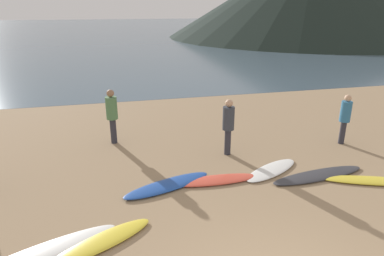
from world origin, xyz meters
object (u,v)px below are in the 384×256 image
(surfboard_0, at_px, (42,253))
(person_3, at_px, (345,115))
(surfboard_5, at_px, (318,175))
(surfboard_2, at_px, (168,185))
(surfboard_1, at_px, (102,241))
(surfboard_3, at_px, (216,180))
(person_2, at_px, (228,123))
(surfboard_6, at_px, (374,181))
(surfboard_4, at_px, (271,170))
(person_0, at_px, (112,112))

(surfboard_0, bearing_deg, person_3, -0.58)
(person_3, bearing_deg, surfboard_5, 14.20)
(surfboard_2, height_order, person_3, person_3)
(surfboard_1, distance_m, surfboard_2, 2.32)
(surfboard_3, distance_m, surfboard_5, 2.64)
(surfboard_1, height_order, person_2, person_2)
(surfboard_3, height_order, surfboard_6, surfboard_3)
(surfboard_1, bearing_deg, surfboard_4, -3.69)
(surfboard_2, bearing_deg, surfboard_6, -30.37)
(person_0, bearing_deg, surfboard_2, 3.86)
(surfboard_0, relative_size, person_0, 1.56)
(surfboard_0, bearing_deg, surfboard_1, -18.15)
(surfboard_3, height_order, surfboard_5, surfboard_3)
(surfboard_2, xyz_separation_m, person_3, (5.79, 1.40, 0.88))
(surfboard_0, distance_m, surfboard_3, 4.15)
(surfboard_5, bearing_deg, person_3, 35.70)
(surfboard_1, xyz_separation_m, person_3, (7.31, 3.15, 0.88))
(surfboard_5, height_order, person_0, person_0)
(person_0, relative_size, person_2, 1.04)
(surfboard_0, height_order, person_0, person_0)
(surfboard_4, distance_m, person_2, 1.79)
(surfboard_0, distance_m, surfboard_5, 6.51)
(person_0, height_order, person_2, person_0)
(surfboard_6, bearing_deg, surfboard_1, -153.28)
(surfboard_6, bearing_deg, surfboard_5, 173.17)
(person_3, bearing_deg, surfboard_4, -5.68)
(surfboard_6, height_order, person_3, person_3)
(surfboard_5, relative_size, person_2, 1.62)
(surfboard_2, height_order, surfboard_6, surfboard_2)
(surfboard_2, relative_size, surfboard_6, 0.87)
(surfboard_5, xyz_separation_m, person_3, (1.97, 1.80, 0.89))
(surfboard_6, height_order, person_2, person_2)
(surfboard_4, relative_size, person_0, 1.11)
(person_0, bearing_deg, surfboard_1, -20.56)
(person_0, bearing_deg, person_2, 45.90)
(surfboard_0, xyz_separation_m, surfboard_5, (6.35, 1.42, -0.00))
(surfboard_2, bearing_deg, person_3, -5.64)
(surfboard_5, xyz_separation_m, person_2, (-1.79, 1.87, 0.94))
(person_3, bearing_deg, person_0, -42.27)
(surfboard_6, relative_size, person_0, 1.52)
(surfboard_1, distance_m, surfboard_6, 6.54)
(surfboard_0, xyz_separation_m, person_3, (8.33, 3.21, 0.89))
(surfboard_0, height_order, surfboard_6, surfboard_0)
(person_0, distance_m, person_2, 3.60)
(surfboard_5, height_order, person_2, person_2)
(surfboard_4, xyz_separation_m, person_2, (-0.76, 1.32, 0.94))
(surfboard_0, xyz_separation_m, person_2, (4.56, 3.29, 0.94))
(person_2, bearing_deg, person_0, -35.95)
(surfboard_1, relative_size, person_0, 1.17)
(surfboard_5, bearing_deg, surfboard_6, -33.42)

